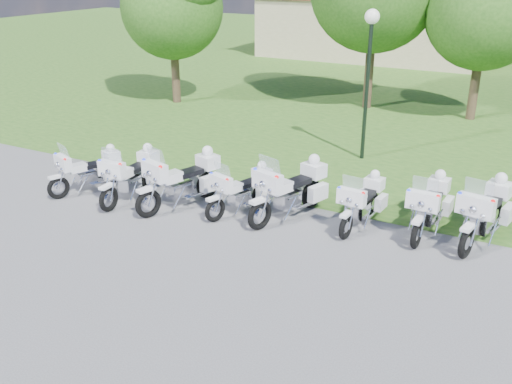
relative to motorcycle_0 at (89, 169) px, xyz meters
The scene contains 12 objects.
ground 6.10m from the motorcycle_0, 11.73° to the right, with size 100.00×100.00×0.00m, color #505054.
grass_lawn 26.45m from the motorcycle_0, 77.02° to the left, with size 100.00×48.00×0.01m, color #29571B.
motorcycle_0 is the anchor object (origin of this frame).
motorcycle_1 1.38m from the motorcycle_0, ahead, with size 0.81×2.38×1.60m.
motorcycle_2 2.89m from the motorcycle_0, ahead, with size 1.37×2.51×1.75m.
motorcycle_3 4.44m from the motorcycle_0, ahead, with size 1.14×2.07×1.44m.
motorcycle_4 5.68m from the motorcycle_0, 10.55° to the left, with size 1.36×2.51×1.75m.
motorcycle_5 7.41m from the motorcycle_0, 10.78° to the left, with size 0.81×2.16×1.45m.
motorcycle_6 8.93m from the motorcycle_0, 11.54° to the left, with size 0.81×2.35×1.58m.
motorcycle_7 10.13m from the motorcycle_0, 10.71° to the left, with size 1.14×2.52×1.71m.
lamp_post 8.86m from the motorcycle_0, 47.05° to the left, with size 0.44×0.44×4.59m.
building_west 26.81m from the motorcycle_0, 90.13° to the left, with size 14.56×8.32×4.10m.
Camera 1 is at (4.93, -9.51, 5.91)m, focal length 40.00 mm.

